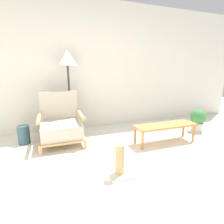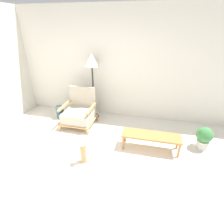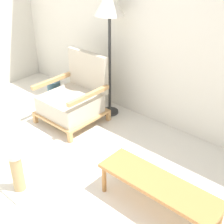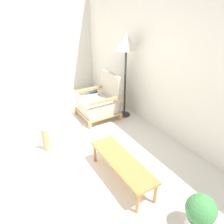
% 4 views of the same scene
% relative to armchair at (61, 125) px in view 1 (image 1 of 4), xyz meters
% --- Properties ---
extents(ground_plane, '(14.00, 14.00, 0.00)m').
position_rel_armchair_xyz_m(ground_plane, '(0.72, -1.73, -0.33)').
color(ground_plane, silver).
extents(wall_back, '(8.00, 0.06, 2.70)m').
position_rel_armchair_xyz_m(wall_back, '(0.72, 0.75, 1.02)').
color(wall_back, silver).
rests_on(wall_back, ground_plane).
extents(armchair, '(0.75, 0.75, 0.90)m').
position_rel_armchair_xyz_m(armchair, '(0.00, 0.00, 0.00)').
color(armchair, tan).
rests_on(armchair, ground_plane).
extents(floor_lamp, '(0.38, 0.38, 1.67)m').
position_rel_armchair_xyz_m(floor_lamp, '(0.22, 0.47, 1.10)').
color(floor_lamp, '#2D2D2D').
rests_on(floor_lamp, ground_plane).
extents(coffee_table, '(1.14, 0.35, 0.34)m').
position_rel_armchair_xyz_m(coffee_table, '(1.76, -0.60, -0.03)').
color(coffee_table, '#B2753D').
rests_on(coffee_table, ground_plane).
extents(vase, '(0.20, 0.20, 0.33)m').
position_rel_armchair_xyz_m(vase, '(-0.64, 0.18, -0.16)').
color(vase, '#2D4C5B').
rests_on(vase, ground_plane).
extents(potted_plant, '(0.31, 0.31, 0.47)m').
position_rel_armchair_xyz_m(potted_plant, '(2.79, -0.32, -0.07)').
color(potted_plant, beige).
rests_on(potted_plant, ground_plane).
extents(scratching_post, '(0.28, 0.28, 0.45)m').
position_rel_armchair_xyz_m(scratching_post, '(0.61, -1.29, -0.15)').
color(scratching_post, beige).
rests_on(scratching_post, ground_plane).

